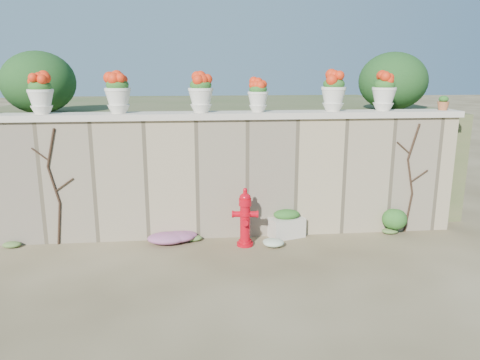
{
  "coord_description": "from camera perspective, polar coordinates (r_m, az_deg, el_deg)",
  "views": [
    {
      "loc": [
        -0.47,
        -5.86,
        2.83
      ],
      "look_at": [
        0.27,
        1.4,
        1.05
      ],
      "focal_mm": 35.0,
      "sensor_mm": 36.0,
      "label": 1
    }
  ],
  "objects": [
    {
      "name": "white_flowers",
      "position": [
        7.58,
        3.46,
        -7.55
      ],
      "size": [
        0.48,
        0.38,
        0.17
      ],
      "primitive_type": "ellipsoid",
      "color": "white",
      "rests_on": "ground"
    },
    {
      "name": "urn_pot_2",
      "position": [
        7.67,
        -4.8,
        10.54
      ],
      "size": [
        0.4,
        0.4,
        0.63
      ],
      "color": "silver",
      "rests_on": "wall_cap"
    },
    {
      "name": "ground",
      "position": [
        6.53,
        -1.13,
        -12.0
      ],
      "size": [
        80.0,
        80.0,
        0.0
      ],
      "primitive_type": "plane",
      "color": "#493C24",
      "rests_on": "ground"
    },
    {
      "name": "raised_fill",
      "position": [
        11.02,
        -3.3,
        4.12
      ],
      "size": [
        9.0,
        6.0,
        2.0
      ],
      "primitive_type": "cube",
      "color": "#384C23",
      "rests_on": "ground"
    },
    {
      "name": "urn_pot_3",
      "position": [
        7.75,
        2.21,
        10.23
      ],
      "size": [
        0.34,
        0.34,
        0.53
      ],
      "color": "silver",
      "rests_on": "wall_cap"
    },
    {
      "name": "urn_pot_4",
      "position": [
        8.02,
        11.33,
        10.5
      ],
      "size": [
        0.41,
        0.41,
        0.64
      ],
      "color": "silver",
      "rests_on": "wall_cap"
    },
    {
      "name": "urn_pot_1",
      "position": [
        7.76,
        -14.67,
        10.22
      ],
      "size": [
        0.41,
        0.41,
        0.64
      ],
      "color": "silver",
      "rests_on": "wall_cap"
    },
    {
      "name": "green_shrub",
      "position": [
        8.49,
        18.22,
        -4.28
      ],
      "size": [
        0.65,
        0.59,
        0.62
      ],
      "primitive_type": "ellipsoid",
      "color": "#1E5119",
      "rests_on": "ground"
    },
    {
      "name": "vine_left",
      "position": [
        7.98,
        -21.67,
        -0.62
      ],
      "size": [
        0.6,
        0.04,
        1.91
      ],
      "color": "black",
      "rests_on": "ground"
    },
    {
      "name": "back_shrub_left",
      "position": [
        9.28,
        -23.37,
        10.87
      ],
      "size": [
        1.3,
        1.3,
        1.1
      ],
      "primitive_type": "ellipsoid",
      "color": "#143814",
      "rests_on": "raised_fill"
    },
    {
      "name": "terracotta_pot",
      "position": [
        8.79,
        23.53,
        8.52
      ],
      "size": [
        0.2,
        0.2,
        0.23
      ],
      "color": "#A55832",
      "rests_on": "wall_cap"
    },
    {
      "name": "fire_hydrant",
      "position": [
        7.51,
        0.63,
        -4.55
      ],
      "size": [
        0.41,
        0.29,
        0.95
      ],
      "rotation": [
        0.0,
        0.0,
        -0.11
      ],
      "color": "#B70713",
      "rests_on": "ground"
    },
    {
      "name": "wall_cap",
      "position": [
        7.72,
        -2.31,
        7.89
      ],
      "size": [
        8.1,
        0.52,
        0.1
      ],
      "primitive_type": "cube",
      "color": "beige",
      "rests_on": "stone_wall"
    },
    {
      "name": "vine_right",
      "position": [
        8.51,
        20.1,
        0.37
      ],
      "size": [
        0.6,
        0.04,
        1.91
      ],
      "color": "black",
      "rests_on": "ground"
    },
    {
      "name": "urn_pot_0",
      "position": [
        8.02,
        -23.14,
        9.59
      ],
      "size": [
        0.39,
        0.39,
        0.62
      ],
      "color": "silver",
      "rests_on": "wall_cap"
    },
    {
      "name": "magenta_clump",
      "position": [
        7.83,
        -7.96,
        -6.77
      ],
      "size": [
        0.82,
        0.54,
        0.22
      ],
      "primitive_type": "ellipsoid",
      "color": "#CC28B4",
      "rests_on": "ground"
    },
    {
      "name": "urn_pot_5",
      "position": [
        8.32,
        17.16,
        10.2
      ],
      "size": [
        0.4,
        0.4,
        0.63
      ],
      "color": "silver",
      "rests_on": "wall_cap"
    },
    {
      "name": "stone_wall",
      "position": [
        7.89,
        -2.24,
        0.28
      ],
      "size": [
        8.0,
        0.4,
        2.0
      ],
      "primitive_type": "cube",
      "color": "#998866",
      "rests_on": "ground"
    },
    {
      "name": "back_shrub_right",
      "position": [
        9.67,
        18.14,
        11.38
      ],
      "size": [
        1.3,
        1.3,
        1.1
      ],
      "primitive_type": "ellipsoid",
      "color": "#143814",
      "rests_on": "raised_fill"
    },
    {
      "name": "planter_box",
      "position": [
        8.01,
        5.68,
        -5.38
      ],
      "size": [
        0.65,
        0.49,
        0.48
      ],
      "rotation": [
        0.0,
        0.0,
        0.31
      ],
      "color": "beige",
      "rests_on": "ground"
    }
  ]
}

